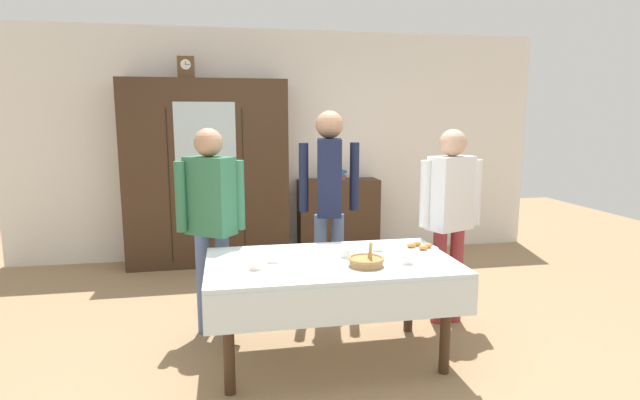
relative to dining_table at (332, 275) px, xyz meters
The scene contains 20 objects.
ground_plane 0.67m from the dining_table, 90.00° to the left, with size 12.00×12.00×0.00m, color #997A56.
back_wall 2.97m from the dining_table, 90.00° to the left, with size 6.40×0.10×2.70m, color silver.
dining_table is the anchor object (origin of this frame).
wall_cabinet 2.77m from the dining_table, 109.17° to the left, with size 1.81×0.46×2.10m.
mantel_clock 3.23m from the dining_table, 112.75° to the left, with size 0.18×0.11×0.24m.
bookshelf_low 2.72m from the dining_table, 76.37° to the left, with size 0.97×0.35×0.94m.
book_stack 2.74m from the dining_table, 76.37° to the left, with size 0.17×0.23×0.12m.
tea_cup_far_left 0.52m from the dining_table, 20.19° to the right, with size 0.13×0.13×0.06m.
tea_cup_far_right 0.42m from the dining_table, behind, with size 0.13×0.13×0.06m.
tea_cup_center 0.55m from the dining_table, 167.54° to the right, with size 0.13×0.13×0.06m.
tea_cup_mid_left 0.44m from the dining_table, 25.13° to the left, with size 0.13×0.13×0.06m.
tea_cup_back_edge 0.18m from the dining_table, 26.93° to the left, with size 0.13×0.13×0.06m.
bread_basket 0.28m from the dining_table, 38.32° to the right, with size 0.24×0.24×0.16m.
pastry_plate 0.73m from the dining_table, 14.27° to the left, with size 0.28×0.28×0.05m.
spoon_back_edge 0.49m from the dining_table, 141.22° to the left, with size 0.12×0.02×0.01m.
spoon_far_left 0.28m from the dining_table, 153.07° to the right, with size 0.12×0.02×0.01m.
spoon_near_left 0.62m from the dining_table, 164.44° to the left, with size 0.12×0.02×0.01m.
person_by_cabinet 1.04m from the dining_table, 79.46° to the left, with size 0.52×0.39×1.74m.
person_beside_shelf 1.24m from the dining_table, 24.55° to the left, with size 0.52×0.32×1.59m.
person_near_right_end 1.10m from the dining_table, 141.50° to the left, with size 0.52×0.38×1.61m.
Camera 1 is at (-0.68, -3.44, 1.69)m, focal length 28.07 mm.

